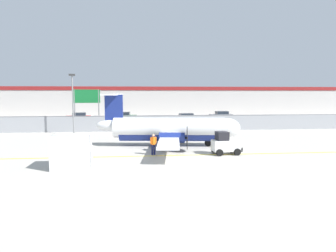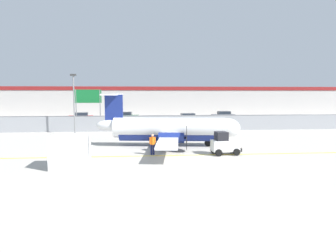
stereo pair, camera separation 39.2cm
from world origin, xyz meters
name	(u,v)px [view 1 (the left image)]	position (x,y,z in m)	size (l,w,h in m)	color
ground_plane	(175,155)	(0.00, 2.00, 0.00)	(140.00, 140.00, 0.01)	#ADA89E
perimeter_fence	(160,123)	(0.00, 18.00, 1.12)	(98.00, 0.10, 2.10)	gray
parking_lot_strip	(155,122)	(0.00, 29.50, 0.06)	(98.00, 17.00, 0.12)	#38383A
background_building	(151,101)	(0.00, 47.99, 3.26)	(91.00, 8.10, 6.50)	#BCB7B2
commuter_airplane	(172,129)	(0.20, 6.37, 1.60)	(13.65, 16.07, 4.92)	white
baggage_tug	(225,144)	(4.12, 2.04, 0.86)	(2.42, 1.55, 1.88)	silver
ground_crew_worker	(153,143)	(-1.72, 2.41, 0.95)	(0.54, 0.44, 1.70)	#191E4C
cargo_container	(72,152)	(-7.35, -1.31, 1.10)	(2.44, 2.03, 2.20)	silver
traffic_cone_near_left	(215,144)	(4.20, 5.46, 0.31)	(0.36, 0.36, 0.64)	orange
traffic_cone_near_right	(167,142)	(-0.19, 7.12, 0.31)	(0.36, 0.36, 0.64)	orange
parked_car_0	(79,117)	(-13.21, 31.66, 0.89)	(4.38, 2.41, 1.58)	red
parked_car_1	(124,116)	(-5.40, 32.61, 0.89)	(4.34, 2.31, 1.58)	#19662D
parked_car_2	(185,118)	(4.95, 27.93, 0.89)	(4.32, 2.25, 1.58)	silver
parked_car_3	(221,115)	(12.63, 33.38, 0.89)	(4.27, 2.16, 1.58)	slate
apron_light_pole	(73,99)	(-10.65, 15.25, 4.30)	(0.70, 0.30, 7.27)	slate
highway_sign	(87,100)	(-9.83, 19.92, 4.14)	(3.60, 0.14, 5.50)	slate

